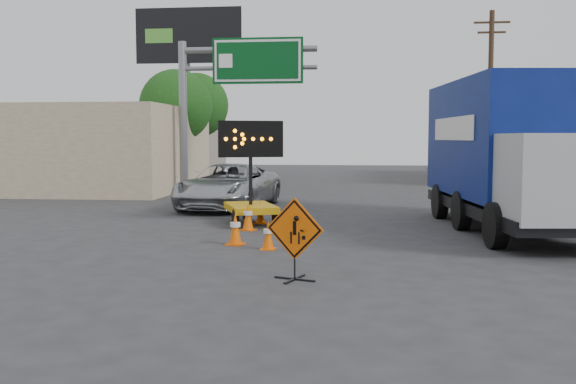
% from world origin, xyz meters
% --- Properties ---
extents(ground, '(100.00, 100.00, 0.00)m').
position_xyz_m(ground, '(0.00, 0.00, 0.00)').
color(ground, '#2D2D30').
rests_on(ground, ground).
extents(curb_right, '(0.40, 60.00, 0.12)m').
position_xyz_m(curb_right, '(7.20, 15.00, 0.06)').
color(curb_right, gray).
rests_on(curb_right, ground).
extents(sidewalk_right, '(4.00, 60.00, 0.15)m').
position_xyz_m(sidewalk_right, '(9.50, 15.00, 0.07)').
color(sidewalk_right, gray).
rests_on(sidewalk_right, ground).
extents(storefront_left_near, '(14.00, 10.00, 4.00)m').
position_xyz_m(storefront_left_near, '(-14.00, 20.00, 2.00)').
color(storefront_left_near, '#CBB892').
rests_on(storefront_left_near, ground).
extents(storefront_left_far, '(12.00, 10.00, 4.40)m').
position_xyz_m(storefront_left_far, '(-15.00, 34.00, 2.20)').
color(storefront_left_far, gray).
rests_on(storefront_left_far, ground).
extents(building_right_far, '(10.00, 14.00, 4.60)m').
position_xyz_m(building_right_far, '(13.00, 30.00, 2.30)').
color(building_right_far, '#CBB892').
rests_on(building_right_far, ground).
extents(highway_gantry, '(6.18, 0.38, 6.90)m').
position_xyz_m(highway_gantry, '(-4.43, 17.96, 5.07)').
color(highway_gantry, slate).
rests_on(highway_gantry, ground).
extents(billboard, '(6.10, 0.54, 9.85)m').
position_xyz_m(billboard, '(-8.35, 25.87, 7.35)').
color(billboard, slate).
rests_on(billboard, ground).
extents(utility_pole_far, '(1.80, 0.26, 9.00)m').
position_xyz_m(utility_pole_far, '(8.00, 24.00, 4.68)').
color(utility_pole_far, '#3F2B1B').
rests_on(utility_pole_far, ground).
extents(tree_left_near, '(3.71, 3.71, 6.03)m').
position_xyz_m(tree_left_near, '(-8.00, 22.00, 4.16)').
color(tree_left_near, '#3F2B1B').
rests_on(tree_left_near, ground).
extents(tree_left_far, '(4.10, 4.10, 6.66)m').
position_xyz_m(tree_left_far, '(-9.00, 30.00, 4.60)').
color(tree_left_far, '#3F2B1B').
rests_on(tree_left_far, ground).
extents(construction_sign, '(1.06, 0.76, 1.48)m').
position_xyz_m(construction_sign, '(0.24, 1.09, 0.79)').
color(construction_sign, black).
rests_on(construction_sign, ground).
extents(arrow_board, '(1.96, 2.45, 3.04)m').
position_xyz_m(arrow_board, '(-1.81, 8.42, 0.68)').
color(arrow_board, '#CC940B').
rests_on(arrow_board, ground).
extents(pickup_truck, '(3.36, 6.04, 1.60)m').
position_xyz_m(pickup_truck, '(-3.34, 12.63, 0.80)').
color(pickup_truck, '#AEB0B5').
rests_on(pickup_truck, ground).
extents(box_truck, '(3.48, 8.95, 4.14)m').
position_xyz_m(box_truck, '(5.43, 7.93, 1.88)').
color(box_truck, black).
rests_on(box_truck, ground).
extents(cone_a, '(0.36, 0.36, 0.67)m').
position_xyz_m(cone_a, '(-0.68, 4.15, 0.33)').
color(cone_a, '#F45D05').
rests_on(cone_a, ground).
extents(cone_b, '(0.49, 0.49, 0.76)m').
position_xyz_m(cone_b, '(-1.55, 4.70, 0.38)').
color(cone_b, '#F45D05').
rests_on(cone_b, ground).
extents(cone_c, '(0.49, 0.49, 0.75)m').
position_xyz_m(cone_c, '(-1.66, 7.09, 0.37)').
color(cone_c, '#F45D05').
rests_on(cone_c, ground).
extents(cone_d, '(0.36, 0.36, 0.67)m').
position_xyz_m(cone_d, '(-1.54, 8.53, 0.33)').
color(cone_d, '#F45D05').
rests_on(cone_d, ground).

